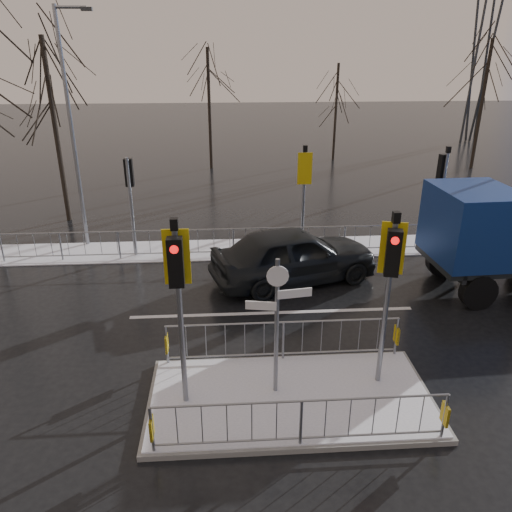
{
  "coord_description": "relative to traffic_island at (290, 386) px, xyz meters",
  "views": [
    {
      "loc": [
        -1.3,
        -8.5,
        6.99
      ],
      "look_at": [
        -0.48,
        3.72,
        1.8
      ],
      "focal_mm": 35.0,
      "sensor_mm": 36.0,
      "label": 1
    }
  ],
  "objects": [
    {
      "name": "ground",
      "position": [
        0.01,
        -0.01,
        -0.39
      ],
      "size": [
        120.0,
        120.0,
        0.0
      ],
      "primitive_type": "plane",
      "color": "black",
      "rests_on": "ground"
    },
    {
      "name": "tree_far_c",
      "position": [
        14.01,
        20.99,
        4.76
      ],
      "size": [
        4.0,
        4.0,
        7.55
      ],
      "color": "black",
      "rests_on": "ground"
    },
    {
      "name": "traffic_island",
      "position": [
        0.0,
        0.0,
        0.0
      ],
      "size": [
        6.0,
        3.04,
        4.15
      ],
      "color": "slate",
      "rests_on": "ground"
    },
    {
      "name": "lane_markings",
      "position": [
        0.01,
        -0.34,
        -0.39
      ],
      "size": [
        8.0,
        11.38,
        0.01
      ],
      "color": "silver",
      "rests_on": "ground"
    },
    {
      "name": "tree_far_a",
      "position": [
        -1.99,
        21.99,
        4.43
      ],
      "size": [
        3.75,
        3.75,
        7.08
      ],
      "color": "black",
      "rests_on": "ground"
    },
    {
      "name": "car_far_lane",
      "position": [
        0.88,
        5.84,
        0.51
      ],
      "size": [
        5.65,
        3.54,
        1.79
      ],
      "primitive_type": "imported",
      "rotation": [
        0.0,
        0.0,
        1.86
      ],
      "color": "black",
      "rests_on": "ground"
    },
    {
      "name": "tree_near_b",
      "position": [
        -7.99,
        12.49,
        4.76
      ],
      "size": [
        4.0,
        4.0,
        7.55
      ],
      "color": "black",
      "rests_on": "ground"
    },
    {
      "name": "flatbed_truck",
      "position": [
        6.91,
        4.84,
        1.33
      ],
      "size": [
        7.07,
        2.84,
        3.23
      ],
      "color": "black",
      "rests_on": "ground"
    },
    {
      "name": "tree_far_b",
      "position": [
        6.01,
        23.99,
        3.79
      ],
      "size": [
        3.25,
        3.25,
        6.14
      ],
      "color": "black",
      "rests_on": "ground"
    },
    {
      "name": "snow_verge",
      "position": [
        0.01,
        8.59,
        -0.37
      ],
      "size": [
        30.0,
        2.0,
        0.04
      ],
      "primitive_type": "cube",
      "color": "white",
      "rests_on": "ground"
    },
    {
      "name": "street_lamp_left",
      "position": [
        -6.42,
        9.49,
        4.1
      ],
      "size": [
        1.25,
        0.18,
        8.2
      ],
      "color": "gray",
      "rests_on": "ground"
    },
    {
      "name": "far_kerb_fixtures",
      "position": [
        0.31,
        8.08,
        0.63
      ],
      "size": [
        18.0,
        0.65,
        3.83
      ],
      "color": "gray",
      "rests_on": "ground"
    }
  ]
}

